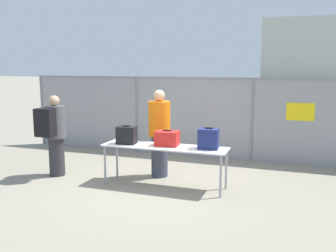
{
  "coord_description": "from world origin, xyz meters",
  "views": [
    {
      "loc": [
        2.53,
        -6.47,
        2.23
      ],
      "look_at": [
        0.06,
        0.46,
        1.05
      ],
      "focal_mm": 40.0,
      "sensor_mm": 36.0,
      "label": 1
    }
  ],
  "objects_px": {
    "inspection_table": "(164,149)",
    "utility_trailer": "(297,134)",
    "suitcase_navy": "(208,139)",
    "suitcase_red": "(167,138)",
    "traveler_hooded": "(54,132)",
    "security_worker_near": "(159,132)",
    "suitcase_black": "(126,135)"
  },
  "relations": [
    {
      "from": "suitcase_black",
      "to": "security_worker_near",
      "type": "bearing_deg",
      "value": 56.59
    },
    {
      "from": "suitcase_black",
      "to": "traveler_hooded",
      "type": "xyz_separation_m",
      "value": [
        -1.59,
        -0.06,
        -0.03
      ]
    },
    {
      "from": "suitcase_black",
      "to": "security_worker_near",
      "type": "xyz_separation_m",
      "value": [
        0.42,
        0.64,
        -0.03
      ]
    },
    {
      "from": "utility_trailer",
      "to": "suitcase_black",
      "type": "bearing_deg",
      "value": -124.6
    },
    {
      "from": "suitcase_red",
      "to": "utility_trailer",
      "type": "height_order",
      "value": "suitcase_red"
    },
    {
      "from": "utility_trailer",
      "to": "traveler_hooded",
      "type": "bearing_deg",
      "value": -136.1
    },
    {
      "from": "traveler_hooded",
      "to": "security_worker_near",
      "type": "xyz_separation_m",
      "value": [
        2.02,
        0.71,
        0.0
      ]
    },
    {
      "from": "security_worker_near",
      "to": "utility_trailer",
      "type": "xyz_separation_m",
      "value": [
        2.59,
        3.73,
        -0.53
      ]
    },
    {
      "from": "suitcase_navy",
      "to": "suitcase_red",
      "type": "bearing_deg",
      "value": 179.26
    },
    {
      "from": "suitcase_red",
      "to": "traveler_hooded",
      "type": "height_order",
      "value": "traveler_hooded"
    },
    {
      "from": "suitcase_navy",
      "to": "utility_trailer",
      "type": "xyz_separation_m",
      "value": [
        1.45,
        4.27,
        -0.57
      ]
    },
    {
      "from": "suitcase_red",
      "to": "utility_trailer",
      "type": "xyz_separation_m",
      "value": [
        2.23,
        4.26,
        -0.52
      ]
    },
    {
      "from": "suitcase_navy",
      "to": "traveler_hooded",
      "type": "distance_m",
      "value": 3.16
    },
    {
      "from": "suitcase_navy",
      "to": "utility_trailer",
      "type": "distance_m",
      "value": 4.54
    },
    {
      "from": "suitcase_black",
      "to": "utility_trailer",
      "type": "xyz_separation_m",
      "value": [
        3.01,
        4.37,
        -0.55
      ]
    },
    {
      "from": "traveler_hooded",
      "to": "inspection_table",
      "type": "bearing_deg",
      "value": -9.47
    },
    {
      "from": "inspection_table",
      "to": "security_worker_near",
      "type": "xyz_separation_m",
      "value": [
        -0.32,
        0.59,
        0.2
      ]
    },
    {
      "from": "inspection_table",
      "to": "utility_trailer",
      "type": "height_order",
      "value": "inspection_table"
    },
    {
      "from": "suitcase_black",
      "to": "suitcase_navy",
      "type": "relative_size",
      "value": 0.98
    },
    {
      "from": "suitcase_black",
      "to": "traveler_hooded",
      "type": "relative_size",
      "value": 0.23
    },
    {
      "from": "suitcase_red",
      "to": "traveler_hooded",
      "type": "xyz_separation_m",
      "value": [
        -2.37,
        -0.18,
        -0.0
      ]
    },
    {
      "from": "suitcase_navy",
      "to": "traveler_hooded",
      "type": "relative_size",
      "value": 0.23
    },
    {
      "from": "suitcase_red",
      "to": "suitcase_navy",
      "type": "height_order",
      "value": "suitcase_navy"
    },
    {
      "from": "suitcase_red",
      "to": "utility_trailer",
      "type": "distance_m",
      "value": 4.83
    },
    {
      "from": "inspection_table",
      "to": "suitcase_red",
      "type": "relative_size",
      "value": 5.36
    },
    {
      "from": "inspection_table",
      "to": "suitcase_black",
      "type": "xyz_separation_m",
      "value": [
        -0.75,
        -0.05,
        0.22
      ]
    },
    {
      "from": "suitcase_red",
      "to": "security_worker_near",
      "type": "height_order",
      "value": "security_worker_near"
    },
    {
      "from": "traveler_hooded",
      "to": "utility_trailer",
      "type": "xyz_separation_m",
      "value": [
        4.61,
        4.43,
        -0.52
      ]
    },
    {
      "from": "traveler_hooded",
      "to": "utility_trailer",
      "type": "relative_size",
      "value": 0.45
    },
    {
      "from": "inspection_table",
      "to": "utility_trailer",
      "type": "relative_size",
      "value": 0.64
    },
    {
      "from": "suitcase_red",
      "to": "traveler_hooded",
      "type": "bearing_deg",
      "value": -175.74
    },
    {
      "from": "suitcase_navy",
      "to": "utility_trailer",
      "type": "relative_size",
      "value": 0.11
    }
  ]
}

